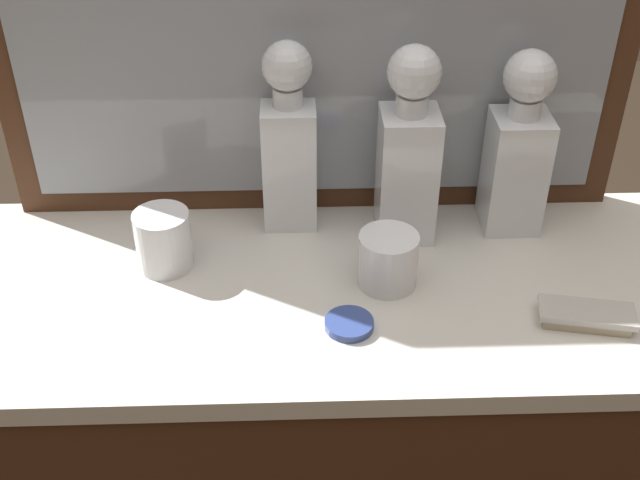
{
  "coord_description": "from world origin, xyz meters",
  "views": [
    {
      "loc": [
        -0.03,
        -0.94,
        1.67
      ],
      "look_at": [
        0.0,
        0.0,
        1.01
      ],
      "focal_mm": 44.95,
      "sensor_mm": 36.0,
      "label": 1
    }
  ],
  "objects_px": {
    "crystal_tumbler_front": "(388,261)",
    "crystal_tumbler_rear": "(164,242)",
    "crystal_decanter_rear": "(517,159)",
    "porcelain_dish": "(349,324)",
    "silver_brush_center": "(586,316)",
    "crystal_decanter_far_right": "(408,163)",
    "crystal_decanter_center": "(289,153)"
  },
  "relations": [
    {
      "from": "crystal_decanter_center",
      "to": "crystal_decanter_rear",
      "type": "xyz_separation_m",
      "value": [
        0.36,
        -0.03,
        -0.0
      ]
    },
    {
      "from": "porcelain_dish",
      "to": "crystal_tumbler_rear",
      "type": "bearing_deg",
      "value": 150.53
    },
    {
      "from": "crystal_decanter_rear",
      "to": "porcelain_dish",
      "type": "height_order",
      "value": "crystal_decanter_rear"
    },
    {
      "from": "crystal_tumbler_front",
      "to": "silver_brush_center",
      "type": "xyz_separation_m",
      "value": [
        0.27,
        -0.1,
        -0.03
      ]
    },
    {
      "from": "crystal_decanter_far_right",
      "to": "crystal_tumbler_rear",
      "type": "height_order",
      "value": "crystal_decanter_far_right"
    },
    {
      "from": "crystal_decanter_rear",
      "to": "crystal_tumbler_front",
      "type": "bearing_deg",
      "value": -145.31
    },
    {
      "from": "crystal_decanter_far_right",
      "to": "crystal_tumbler_rear",
      "type": "distance_m",
      "value": 0.39
    },
    {
      "from": "crystal_decanter_center",
      "to": "silver_brush_center",
      "type": "distance_m",
      "value": 0.51
    },
    {
      "from": "crystal_decanter_rear",
      "to": "crystal_tumbler_front",
      "type": "relative_size",
      "value": 3.4
    },
    {
      "from": "crystal_decanter_center",
      "to": "porcelain_dish",
      "type": "relative_size",
      "value": 4.51
    },
    {
      "from": "crystal_tumbler_front",
      "to": "porcelain_dish",
      "type": "relative_size",
      "value": 1.29
    },
    {
      "from": "crystal_decanter_far_right",
      "to": "crystal_decanter_center",
      "type": "bearing_deg",
      "value": 166.33
    },
    {
      "from": "crystal_tumbler_front",
      "to": "crystal_tumbler_rear",
      "type": "bearing_deg",
      "value": 171.22
    },
    {
      "from": "crystal_decanter_center",
      "to": "porcelain_dish",
      "type": "bearing_deg",
      "value": -73.73
    },
    {
      "from": "crystal_tumbler_rear",
      "to": "porcelain_dish",
      "type": "xyz_separation_m",
      "value": [
        0.27,
        -0.15,
        -0.04
      ]
    },
    {
      "from": "silver_brush_center",
      "to": "crystal_decanter_rear",
      "type": "bearing_deg",
      "value": 102.23
    },
    {
      "from": "crystal_tumbler_rear",
      "to": "porcelain_dish",
      "type": "relative_size",
      "value": 1.36
    },
    {
      "from": "crystal_decanter_center",
      "to": "crystal_decanter_far_right",
      "type": "xyz_separation_m",
      "value": [
        0.18,
        -0.04,
        0.0
      ]
    },
    {
      "from": "crystal_decanter_rear",
      "to": "crystal_tumbler_rear",
      "type": "xyz_separation_m",
      "value": [
        -0.55,
        -0.1,
        -0.08
      ]
    },
    {
      "from": "silver_brush_center",
      "to": "crystal_tumbler_rear",
      "type": "bearing_deg",
      "value": 165.6
    },
    {
      "from": "crystal_decanter_far_right",
      "to": "porcelain_dish",
      "type": "height_order",
      "value": "crystal_decanter_far_right"
    },
    {
      "from": "silver_brush_center",
      "to": "porcelain_dish",
      "type": "distance_m",
      "value": 0.33
    },
    {
      "from": "crystal_decanter_rear",
      "to": "porcelain_dish",
      "type": "relative_size",
      "value": 4.39
    },
    {
      "from": "crystal_decanter_center",
      "to": "silver_brush_center",
      "type": "height_order",
      "value": "crystal_decanter_center"
    },
    {
      "from": "crystal_tumbler_front",
      "to": "crystal_decanter_far_right",
      "type": "bearing_deg",
      "value": 72.84
    },
    {
      "from": "crystal_decanter_rear",
      "to": "crystal_tumbler_front",
      "type": "xyz_separation_m",
      "value": [
        -0.22,
        -0.15,
        -0.08
      ]
    },
    {
      "from": "crystal_tumbler_front",
      "to": "crystal_tumbler_rear",
      "type": "relative_size",
      "value": 0.95
    },
    {
      "from": "crystal_decanter_rear",
      "to": "crystal_tumbler_rear",
      "type": "relative_size",
      "value": 3.24
    },
    {
      "from": "crystal_decanter_far_right",
      "to": "crystal_tumbler_front",
      "type": "distance_m",
      "value": 0.16
    },
    {
      "from": "crystal_decanter_far_right",
      "to": "crystal_decanter_rear",
      "type": "height_order",
      "value": "crystal_decanter_far_right"
    },
    {
      "from": "crystal_decanter_far_right",
      "to": "crystal_tumbler_rear",
      "type": "relative_size",
      "value": 3.43
    },
    {
      "from": "crystal_tumbler_front",
      "to": "crystal_decanter_center",
      "type": "bearing_deg",
      "value": 129.45
    }
  ]
}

